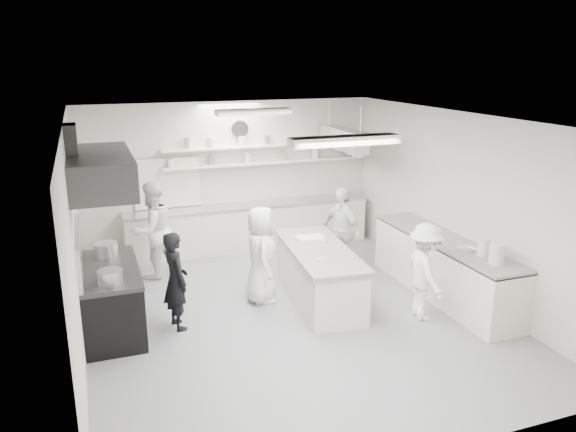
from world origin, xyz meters
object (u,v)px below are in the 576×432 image
object	(u,v)px
stove	(111,300)
cook_stove	(176,281)
right_counter	(444,268)
prep_island	(319,276)
back_counter	(250,227)
cook_back	(153,230)

from	to	relation	value
stove	cook_stove	world-z (taller)	cook_stove
right_counter	prep_island	xyz separation A→B (m)	(-2.03, 0.50, -0.05)
right_counter	back_counter	bearing A→B (deg)	124.65
right_counter	cook_back	xyz separation A→B (m)	(-4.41, 2.47, 0.41)
cook_back	stove	bearing A→B (deg)	36.43
cook_back	prep_island	bearing A→B (deg)	111.18
cook_stove	back_counter	bearing A→B (deg)	-44.55
stove	right_counter	distance (m)	5.28
stove	right_counter	world-z (taller)	right_counter
stove	cook_back	bearing A→B (deg)	65.74
back_counter	cook_stove	distance (m)	3.66
right_counter	cook_stove	distance (m)	4.37
right_counter	cook_stove	xyz separation A→B (m)	(-4.35, 0.34, 0.26)
stove	back_counter	size ratio (longest dim) A/B	0.36
cook_stove	cook_back	bearing A→B (deg)	-9.73
right_counter	prep_island	bearing A→B (deg)	166.12
prep_island	cook_back	size ratio (longest dim) A/B	1.30
stove	back_counter	distance (m)	4.03
prep_island	cook_stove	distance (m)	2.35
stove	cook_back	size ratio (longest dim) A/B	1.02
back_counter	cook_stove	size ratio (longest dim) A/B	3.41
prep_island	right_counter	bearing A→B (deg)	-8.35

